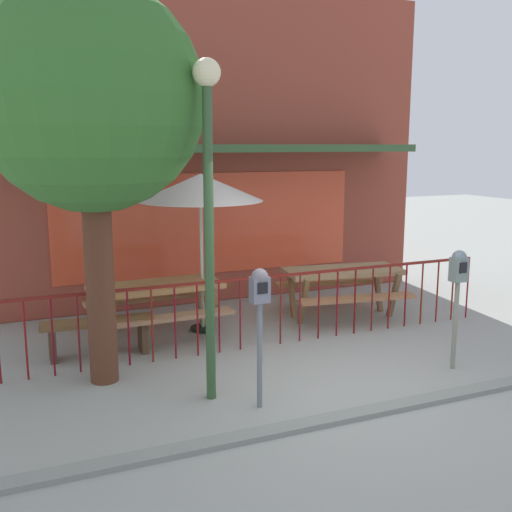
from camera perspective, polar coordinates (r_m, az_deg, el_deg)
name	(u,v)px	position (r m, az deg, el deg)	size (l,w,h in m)	color
ground	(332,391)	(6.70, 7.35, -12.80)	(40.00, 40.00, 0.00)	#949790
pub_storefront	(205,148)	(10.14, -4.91, 10.31)	(7.97, 1.52, 5.24)	#5C2924
patio_fence_front	(271,297)	(7.87, 1.43, -4.02)	(6.72, 0.04, 0.97)	maroon
picnic_table_left	(156,295)	(8.30, -9.60, -3.77)	(1.84, 1.42, 0.79)	#A47544
picnic_table_right	(343,279)	(9.27, 8.36, -2.21)	(1.97, 1.60, 0.79)	#987B52
patio_umbrella	(201,188)	(8.34, -5.37, 6.51)	(1.76, 1.76, 2.27)	black
patio_bench	(98,329)	(7.83, -14.98, -6.85)	(1.42, 0.43, 0.48)	brown
parking_meter_near	(260,301)	(5.91, 0.36, -4.34)	(0.18, 0.17, 1.46)	slate
parking_meter_far	(458,278)	(7.35, 18.90, -2.01)	(0.18, 0.17, 1.45)	gray
street_tree	(91,101)	(6.65, -15.62, 14.23)	(2.43, 2.43, 4.36)	#522E1E
street_lamp	(208,180)	(5.96, -4.63, 7.32)	(0.28, 0.28, 3.49)	#2F4F2B
curb_edge	(364,415)	(6.21, 10.40, -14.86)	(11.16, 0.20, 0.11)	gray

